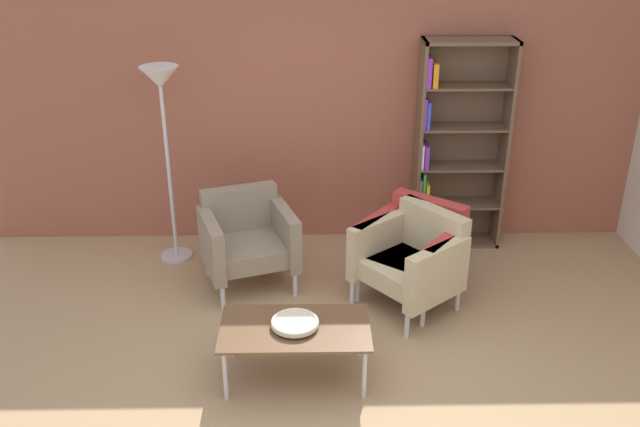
% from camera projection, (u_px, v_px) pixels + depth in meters
% --- Properties ---
extents(ground_plane, '(8.32, 8.32, 0.00)m').
position_uv_depth(ground_plane, '(340.00, 398.00, 4.59)').
color(ground_plane, tan).
extents(brick_back_panel, '(6.40, 0.12, 2.90)m').
position_uv_depth(brick_back_panel, '(330.00, 86.00, 6.21)').
color(brick_back_panel, '#9E5642').
rests_on(brick_back_panel, ground_plane).
extents(bookshelf_tall, '(0.80, 0.30, 1.90)m').
position_uv_depth(bookshelf_tall, '(454.00, 147.00, 6.26)').
color(bookshelf_tall, brown).
rests_on(bookshelf_tall, ground_plane).
extents(coffee_table_low, '(1.00, 0.56, 0.40)m').
position_uv_depth(coffee_table_low, '(295.00, 331.00, 4.65)').
color(coffee_table_low, brown).
rests_on(coffee_table_low, ground_plane).
extents(decorative_bowl, '(0.32, 0.32, 0.05)m').
position_uv_depth(decorative_bowl, '(295.00, 323.00, 4.62)').
color(decorative_bowl, beige).
rests_on(decorative_bowl, coffee_table_low).
extents(armchair_by_bookshelf, '(0.88, 0.84, 0.78)m').
position_uv_depth(armchair_by_bookshelf, '(247.00, 238.00, 5.79)').
color(armchair_by_bookshelf, gray).
rests_on(armchair_by_bookshelf, ground_plane).
extents(armchair_near_window, '(0.94, 0.95, 0.78)m').
position_uv_depth(armchair_near_window, '(412.00, 259.00, 5.46)').
color(armchair_near_window, '#C6B289').
rests_on(armchair_near_window, ground_plane).
extents(armchair_spare_guest, '(0.95, 0.94, 0.78)m').
position_uv_depth(armchair_spare_guest, '(414.00, 250.00, 5.60)').
color(armchair_spare_guest, '#B73833').
rests_on(armchair_spare_guest, ground_plane).
extents(floor_lamp_torchiere, '(0.32, 0.32, 1.74)m').
position_uv_depth(floor_lamp_torchiere, '(162.00, 101.00, 5.75)').
color(floor_lamp_torchiere, silver).
rests_on(floor_lamp_torchiere, ground_plane).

